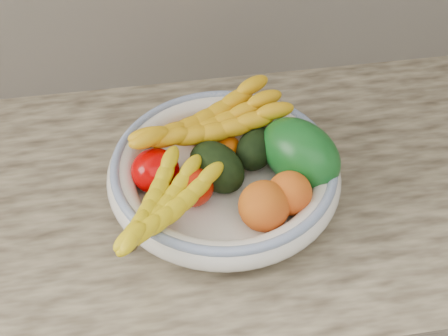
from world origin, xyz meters
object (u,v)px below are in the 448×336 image
at_px(fruit_bowl, 224,173).
at_px(banana_bunch_back, 208,128).
at_px(green_mango, 300,153).
at_px(banana_bunch_front, 163,209).

bearing_deg(fruit_bowl, banana_bunch_back, 102.33).
bearing_deg(green_mango, banana_bunch_back, 119.57).
distance_m(fruit_bowl, banana_bunch_front, 0.15).
relative_size(green_mango, banana_bunch_back, 0.52).
xyz_separation_m(banana_bunch_back, banana_bunch_front, (-0.09, -0.16, -0.01)).
relative_size(banana_bunch_back, banana_bunch_front, 1.20).
xyz_separation_m(fruit_bowl, banana_bunch_back, (-0.02, 0.07, 0.04)).
distance_m(green_mango, banana_bunch_back, 0.16).
relative_size(fruit_bowl, green_mango, 2.54).
bearing_deg(banana_bunch_back, fruit_bowl, -96.11).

